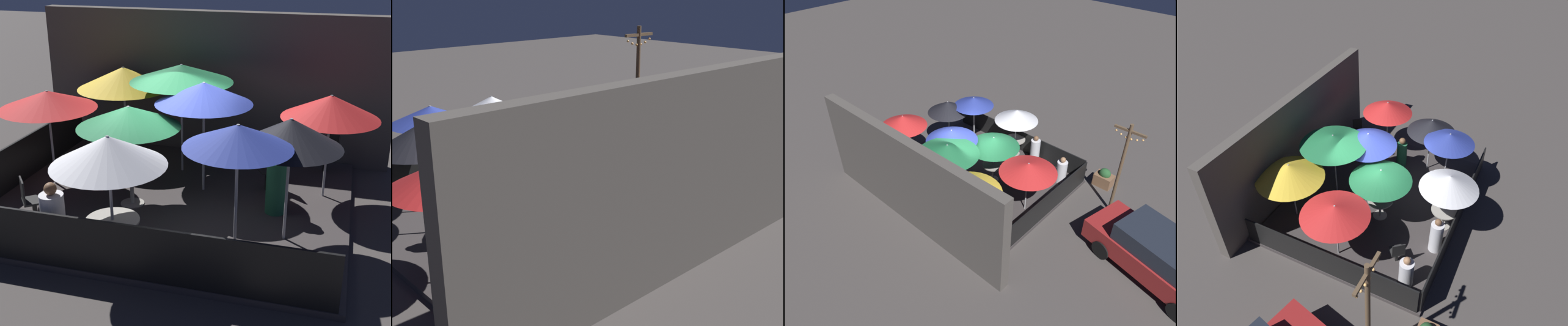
{
  "view_description": "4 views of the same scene",
  "coord_description": "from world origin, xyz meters",
  "views": [
    {
      "loc": [
        3.24,
        -9.66,
        5.02
      ],
      "look_at": [
        0.6,
        -0.41,
        1.15
      ],
      "focal_mm": 50.0,
      "sensor_mm": 36.0,
      "label": 1
    },
    {
      "loc": [
        6.85,
        8.46,
        4.95
      ],
      "look_at": [
        -0.71,
        0.34,
        1.21
      ],
      "focal_mm": 50.0,
      "sensor_mm": 36.0,
      "label": 2
    },
    {
      "loc": [
        -8.6,
        8.89,
        9.97
      ],
      "look_at": [
        -0.44,
        0.03,
        1.07
      ],
      "focal_mm": 35.0,
      "sensor_mm": 36.0,
      "label": 3
    },
    {
      "loc": [
        -8.95,
        -4.22,
        9.82
      ],
      "look_at": [
        0.46,
        0.44,
        1.27
      ],
      "focal_mm": 35.0,
      "sensor_mm": 36.0,
      "label": 4
    }
  ],
  "objects": [
    {
      "name": "fence_front",
      "position": [
        0.0,
        -2.93,
        0.59
      ],
      "size": [
        6.9,
        0.05,
        0.95
      ],
      "color": "black",
      "rests_on": "patio_deck"
    },
    {
      "name": "patio_umbrella_5",
      "position": [
        2.42,
        -1.0,
        2.11
      ],
      "size": [
        1.78,
        1.78,
        2.24
      ],
      "color": "#B2B2B7",
      "rests_on": "patio_deck"
    },
    {
      "name": "patio_umbrella_6",
      "position": [
        -2.73,
        0.05,
        2.02
      ],
      "size": [
        2.05,
        2.05,
        2.09
      ],
      "color": "#B2B2B7",
      "rests_on": "patio_deck"
    },
    {
      "name": "patio_umbrella_4",
      "position": [
        0.48,
        0.62,
        2.24
      ],
      "size": [
        2.0,
        2.0,
        2.35
      ],
      "color": "#B2B2B7",
      "rests_on": "patio_deck"
    },
    {
      "name": "patio_umbrella_8",
      "position": [
        1.7,
        -1.89,
        2.28
      ],
      "size": [
        1.75,
        1.75,
        2.35
      ],
      "color": "#B2B2B7",
      "rests_on": "patio_deck"
    },
    {
      "name": "building_wall",
      "position": [
        0.0,
        3.2,
        1.78
      ],
      "size": [
        8.7,
        0.36,
        3.56
      ],
      "color": "#4C4742",
      "rests_on": "ground_plane"
    },
    {
      "name": "dining_table_1",
      "position": [
        -0.2,
        -2.5,
        0.73
      ],
      "size": [
        0.89,
        0.89,
        0.76
      ],
      "color": "#9E998E",
      "rests_on": "patio_deck"
    },
    {
      "name": "fence_side_left",
      "position": [
        -3.51,
        0.0,
        0.59
      ],
      "size": [
        0.05,
        5.74,
        0.95
      ],
      "color": "black",
      "rests_on": "patio_deck"
    },
    {
      "name": "light_post",
      "position": [
        -5.05,
        -2.17,
        2.08
      ],
      "size": [
        1.1,
        0.12,
        3.71
      ],
      "color": "brown",
      "rests_on": "ground_plane"
    },
    {
      "name": "dining_table_0",
      "position": [
        -0.72,
        -0.43,
        0.74
      ],
      "size": [
        0.87,
        0.87,
        0.78
      ],
      "color": "#9E998E",
      "rests_on": "patio_deck"
    },
    {
      "name": "patio_chair_2",
      "position": [
        2.99,
        2.4,
        0.62
      ],
      "size": [
        0.56,
        0.56,
        0.91
      ],
      "rotation": [
        0.0,
        0.0,
        -2.49
      ],
      "color": "black",
      "rests_on": "patio_deck"
    },
    {
      "name": "patio_umbrella_7",
      "position": [
        2.97,
        1.01,
        2.05
      ],
      "size": [
        1.96,
        1.96,
        2.16
      ],
      "color": "#B2B2B7",
      "rests_on": "patio_deck"
    },
    {
      "name": "ground_plane",
      "position": [
        0.0,
        0.0,
        0.0
      ],
      "size": [
        60.0,
        60.0,
        0.0
      ],
      "primitive_type": "plane",
      "color": "#423D3A"
    },
    {
      "name": "patron_1",
      "position": [
        2.11,
        -0.02,
        0.71
      ],
      "size": [
        0.56,
        0.56,
        1.31
      ],
      "rotation": [
        0.0,
        0.0,
        2.3
      ],
      "color": "#236642",
      "rests_on": "patio_deck"
    },
    {
      "name": "patio_umbrella_0",
      "position": [
        -0.72,
        -0.43,
        1.96
      ],
      "size": [
        2.02,
        2.02,
        2.05
      ],
      "color": "#B2B2B7",
      "rests_on": "patio_deck"
    },
    {
      "name": "patio_chair_0",
      "position": [
        1.85,
        1.04,
        0.62
      ],
      "size": [
        0.55,
        0.55,
        0.92
      ],
      "rotation": [
        0.0,
        0.0,
        -2.62
      ],
      "color": "black",
      "rests_on": "patio_deck"
    },
    {
      "name": "patio_umbrella_1",
      "position": [
        -0.2,
        -2.5,
        2.07
      ],
      "size": [
        1.85,
        1.85,
        2.19
      ],
      "color": "#B2B2B7",
      "rests_on": "patio_deck"
    },
    {
      "name": "patio_deck",
      "position": [
        0.0,
        0.0,
        0.06
      ],
      "size": [
        7.1,
        5.94,
        0.12
      ],
      "color": "#383333",
      "rests_on": "ground_plane"
    },
    {
      "name": "patron_2",
      "position": [
        -2.8,
        -2.23,
        0.62
      ],
      "size": [
        0.55,
        0.55,
        1.16
      ],
      "rotation": [
        0.0,
        0.0,
        5.09
      ],
      "color": "silver",
      "rests_on": "patio_deck"
    },
    {
      "name": "patron_0",
      "position": [
        -1.24,
        -2.58,
        0.71
      ],
      "size": [
        0.52,
        0.52,
        1.32
      ],
      "rotation": [
        0.0,
        0.0,
        2.8
      ],
      "color": "silver",
      "rests_on": "patio_deck"
    },
    {
      "name": "patio_umbrella_3",
      "position": [
        -0.27,
        1.55,
        2.4
      ],
      "size": [
        2.29,
        2.29,
        2.48
      ],
      "color": "#B2B2B7",
      "rests_on": "patio_deck"
    },
    {
      "name": "patio_umbrella_2",
      "position": [
        -1.93,
        2.19,
        2.05
      ],
      "size": [
        2.22,
        2.22,
        2.19
      ],
      "color": "#B2B2B7",
      "rests_on": "patio_deck"
    },
    {
      "name": "patio_chair_1",
      "position": [
        -2.23,
        -1.72,
        0.61
      ],
      "size": [
        0.56,
        0.56,
        0.91
      ],
      "rotation": [
        0.0,
        0.0,
        0.7
      ],
      "color": "black",
      "rests_on": "patio_deck"
    }
  ]
}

